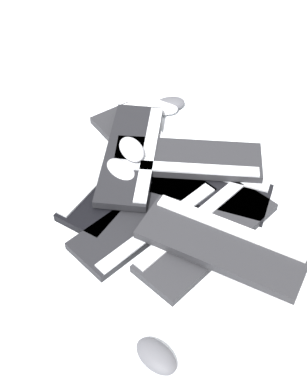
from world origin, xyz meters
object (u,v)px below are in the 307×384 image
(keyboard_2, at_px, (145,218))
(mouse_4, at_px, (169,104))
(mouse_0, at_px, (156,356))
(mouse_2, at_px, (132,149))
(keyboard_1, at_px, (120,180))
(mouse_3, at_px, (162,108))
(keyboard_6, at_px, (188,159))
(keyboard_7, at_px, (222,245))
(keyboard_3, at_px, (207,236))
(keyboard_5, at_px, (132,154))
(keyboard_4, at_px, (194,186))
(mouse_1, at_px, (121,170))
(keyboard_0, at_px, (147,148))

(keyboard_2, bearing_deg, mouse_4, -12.77)
(mouse_0, xyz_separation_m, mouse_2, (0.63, 0.03, 0.06))
(keyboard_1, relative_size, mouse_3, 4.03)
(keyboard_6, xyz_separation_m, mouse_4, (0.30, 0.03, -0.02))
(keyboard_7, height_order, mouse_0, keyboard_7)
(mouse_0, bearing_deg, keyboard_1, 145.85)
(keyboard_6, bearing_deg, mouse_3, 10.88)
(keyboard_3, height_order, keyboard_5, keyboard_5)
(keyboard_4, height_order, mouse_1, mouse_1)
(keyboard_3, distance_m, keyboard_7, 0.07)
(keyboard_5, bearing_deg, keyboard_2, -173.66)
(keyboard_5, bearing_deg, mouse_2, 179.28)
(keyboard_5, distance_m, mouse_0, 0.65)
(keyboard_2, relative_size, mouse_2, 3.95)
(keyboard_2, relative_size, mouse_3, 3.95)
(keyboard_4, height_order, keyboard_7, keyboard_7)
(mouse_1, bearing_deg, mouse_0, -28.71)
(keyboard_2, relative_size, keyboard_3, 1.01)
(keyboard_1, bearing_deg, keyboard_6, -78.47)
(mouse_1, bearing_deg, keyboard_0, 112.76)
(keyboard_5, distance_m, mouse_4, 0.30)
(mouse_1, xyz_separation_m, mouse_4, (0.34, -0.17, -0.03))
(keyboard_3, relative_size, keyboard_6, 0.93)
(mouse_4, bearing_deg, mouse_2, 49.90)
(keyboard_7, bearing_deg, keyboard_5, 30.97)
(keyboard_2, height_order, mouse_1, mouse_1)
(keyboard_0, xyz_separation_m, keyboard_5, (-0.06, 0.05, 0.03))
(keyboard_7, bearing_deg, keyboard_1, 42.27)
(keyboard_6, height_order, mouse_2, mouse_2)
(mouse_2, distance_m, mouse_4, 0.32)
(keyboard_7, relative_size, mouse_0, 4.12)
(keyboard_0, distance_m, keyboard_2, 0.29)
(keyboard_6, bearing_deg, keyboard_4, -172.26)
(keyboard_0, relative_size, keyboard_6, 0.99)
(keyboard_2, relative_size, keyboard_5, 0.94)
(keyboard_6, distance_m, mouse_4, 0.30)
(keyboard_0, bearing_deg, keyboard_6, -128.33)
(mouse_0, xyz_separation_m, mouse_1, (0.57, 0.06, 0.03))
(mouse_1, bearing_deg, mouse_2, 112.74)
(keyboard_0, xyz_separation_m, mouse_2, (-0.08, 0.05, 0.07))
(keyboard_0, xyz_separation_m, mouse_4, (0.21, -0.09, 0.01))
(keyboard_2, distance_m, keyboard_4, 0.19)
(keyboard_4, distance_m, mouse_3, 0.37)
(keyboard_3, distance_m, mouse_4, 0.57)
(keyboard_4, bearing_deg, keyboard_7, -170.69)
(keyboard_6, bearing_deg, mouse_2, 84.32)
(keyboard_7, height_order, mouse_4, keyboard_7)
(keyboard_2, xyz_separation_m, keyboard_6, (0.20, -0.14, 0.03))
(keyboard_1, bearing_deg, mouse_1, -54.75)
(keyboard_7, bearing_deg, keyboard_2, 56.07)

